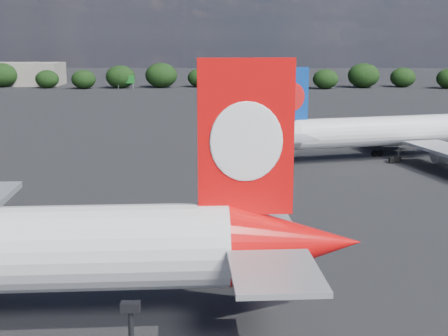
{
  "coord_description": "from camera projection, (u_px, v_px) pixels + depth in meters",
  "views": [
    {
      "loc": [
        16.23,
        -35.24,
        18.17
      ],
      "look_at": [
        16.0,
        12.0,
        8.0
      ],
      "focal_mm": 50.0,
      "sensor_mm": 36.0,
      "label": 1
    }
  ],
  "objects": [
    {
      "name": "highway_sign",
      "position": [
        126.0,
        80.0,
        209.83
      ],
      "size": [
        6.0,
        0.3,
        4.5
      ],
      "color": "#14641E",
      "rests_on": "ground"
    },
    {
      "name": "ground",
      "position": [
        123.0,
        153.0,
        97.01
      ],
      "size": [
        500.0,
        500.0,
        0.0
      ],
      "primitive_type": "plane",
      "color": "black",
      "rests_on": "ground"
    },
    {
      "name": "billboard_yellow",
      "position": [
        215.0,
        76.0,
        215.4
      ],
      "size": [
        5.0,
        0.3,
        5.5
      ],
      "color": "gold",
      "rests_on": "ground"
    },
    {
      "name": "terminal_building",
      "position": [
        3.0,
        74.0,
        225.51
      ],
      "size": [
        42.0,
        16.0,
        8.0
      ],
      "color": "gray",
      "rests_on": "ground"
    },
    {
      "name": "china_southern_airliner",
      "position": [
        392.0,
        132.0,
        91.35
      ],
      "size": [
        41.48,
        39.75,
        13.72
      ],
      "color": "white",
      "rests_on": "ground"
    },
    {
      "name": "horizon_treeline",
      "position": [
        179.0,
        77.0,
        213.67
      ],
      "size": [
        202.91,
        15.08,
        9.15
      ],
      "color": "black",
      "rests_on": "ground"
    }
  ]
}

